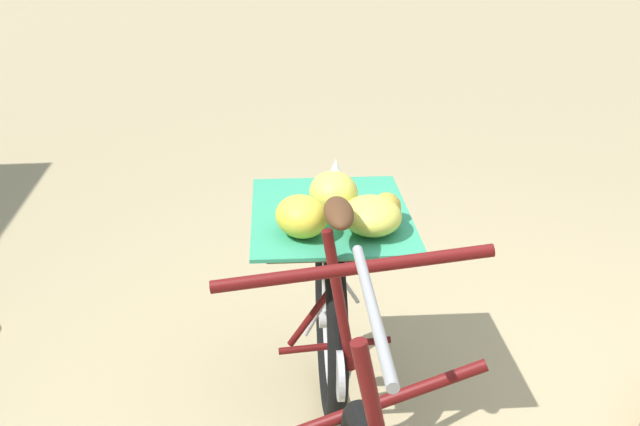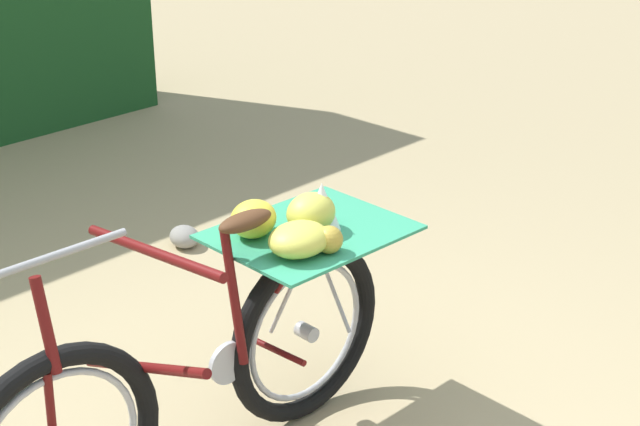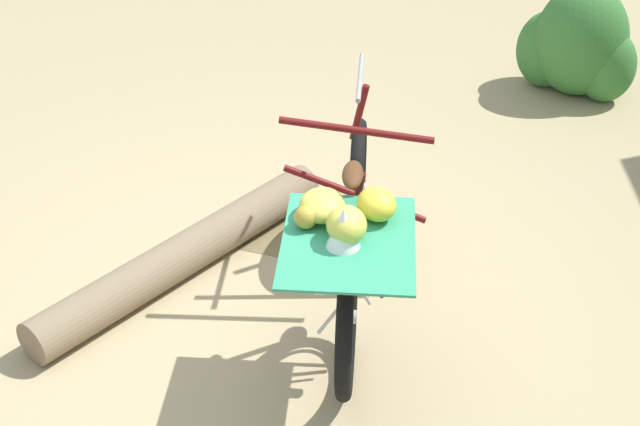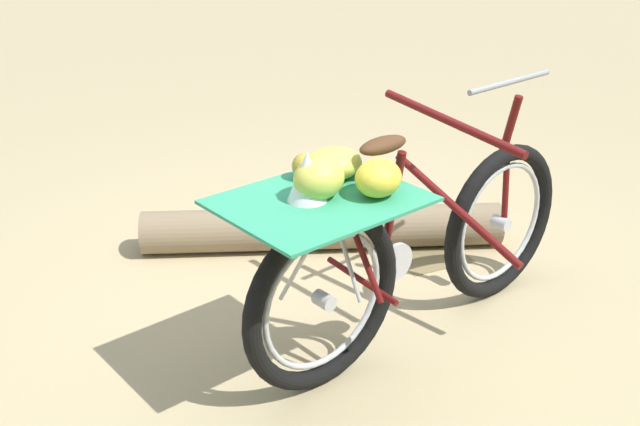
% 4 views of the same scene
% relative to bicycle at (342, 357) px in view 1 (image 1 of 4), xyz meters
% --- Properties ---
extents(bicycle, '(0.88, 1.80, 1.03)m').
position_rel_bicycle_xyz_m(bicycle, '(0.00, 0.00, 0.00)').
color(bicycle, black).
rests_on(bicycle, ground_plane).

